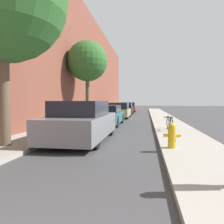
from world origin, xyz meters
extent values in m
plane|color=#3D3D3F|center=(0.00, 16.00, 0.00)|extent=(120.00, 120.00, 0.00)
cube|color=#9E998E|center=(-2.90, 16.00, 0.06)|extent=(2.00, 52.00, 0.12)
cube|color=#9E998E|center=(2.90, 16.00, 0.06)|extent=(2.00, 52.00, 0.12)
cube|color=brown|center=(-4.25, 16.00, 5.01)|extent=(0.70, 52.00, 10.03)
cylinder|color=black|center=(-1.78, 9.30, 0.33)|extent=(0.22, 0.66, 0.66)
cylinder|color=black|center=(-0.11, 9.30, 0.33)|extent=(0.22, 0.66, 0.66)
cylinder|color=black|center=(-1.78, 6.44, 0.33)|extent=(0.22, 0.66, 0.66)
cylinder|color=black|center=(-0.11, 6.44, 0.33)|extent=(0.22, 0.66, 0.66)
cube|color=slate|center=(-0.95, 7.87, 0.57)|extent=(1.90, 4.60, 0.79)
cube|color=black|center=(-0.95, 7.69, 1.24)|extent=(1.67, 2.39, 0.54)
cylinder|color=black|center=(-1.74, 14.76, 0.35)|extent=(0.22, 0.69, 0.69)
cylinder|color=black|center=(-0.23, 14.76, 0.35)|extent=(0.22, 0.69, 0.69)
cylinder|color=black|center=(-1.74, 12.05, 0.35)|extent=(0.22, 0.69, 0.69)
cylinder|color=black|center=(-0.23, 12.05, 0.35)|extent=(0.22, 0.69, 0.69)
cube|color=#1E6066|center=(-0.98, 13.41, 0.50)|extent=(1.71, 4.36, 0.61)
cube|color=black|center=(-0.98, 13.23, 1.03)|extent=(1.50, 2.27, 0.45)
cylinder|color=black|center=(-1.76, 20.59, 0.35)|extent=(0.22, 0.69, 0.69)
cylinder|color=black|center=(-0.15, 20.59, 0.35)|extent=(0.22, 0.69, 0.69)
cylinder|color=black|center=(-1.76, 17.97, 0.35)|extent=(0.22, 0.69, 0.69)
cylinder|color=black|center=(-0.15, 17.97, 0.35)|extent=(0.22, 0.69, 0.69)
cube|color=tan|center=(-0.95, 19.28, 0.49)|extent=(1.84, 4.22, 0.60)
cube|color=black|center=(-0.95, 19.11, 1.09)|extent=(1.62, 2.20, 0.59)
cylinder|color=black|center=(-1.65, 26.23, 0.31)|extent=(0.22, 0.61, 0.61)
cylinder|color=black|center=(-0.18, 26.23, 0.31)|extent=(0.22, 0.61, 0.61)
cylinder|color=black|center=(-1.65, 23.42, 0.31)|extent=(0.22, 0.61, 0.61)
cylinder|color=black|center=(-0.18, 23.42, 0.31)|extent=(0.22, 0.61, 0.61)
cube|color=black|center=(-0.92, 24.82, 0.55)|extent=(1.67, 4.52, 0.76)
cube|color=black|center=(-0.92, 24.64, 1.16)|extent=(1.47, 2.35, 0.45)
cylinder|color=black|center=(-1.77, 32.08, 0.35)|extent=(0.22, 0.70, 0.70)
cylinder|color=black|center=(-0.15, 32.08, 0.35)|extent=(0.22, 0.70, 0.70)
cylinder|color=black|center=(-1.77, 29.55, 0.35)|extent=(0.22, 0.70, 0.70)
cylinder|color=black|center=(-0.15, 29.55, 0.35)|extent=(0.22, 0.70, 0.70)
cube|color=maroon|center=(-0.96, 30.81, 0.52)|extent=(1.84, 4.08, 0.64)
cube|color=black|center=(-0.96, 30.65, 1.10)|extent=(1.62, 2.12, 0.53)
cylinder|color=brown|center=(-2.89, 6.02, 1.85)|extent=(0.33, 0.33, 3.46)
cylinder|color=brown|center=(-2.62, 14.62, 1.82)|extent=(0.26, 0.26, 3.41)
sphere|color=#2D6028|center=(-2.62, 14.62, 4.30)|extent=(2.80, 2.80, 2.80)
cylinder|color=gold|center=(2.22, 6.47, 0.42)|extent=(0.23, 0.23, 0.59)
sphere|color=gold|center=(2.22, 6.47, 0.75)|extent=(0.22, 0.22, 0.22)
cylinder|color=gold|center=(2.04, 6.47, 0.49)|extent=(0.15, 0.09, 0.09)
cylinder|color=gold|center=(2.39, 6.47, 0.49)|extent=(0.15, 0.09, 0.09)
torus|color=black|center=(2.54, 11.01, 0.45)|extent=(0.08, 0.66, 0.66)
torus|color=black|center=(2.61, 10.06, 0.45)|extent=(0.08, 0.66, 0.66)
cube|color=#235193|center=(2.57, 10.53, 0.60)|extent=(0.09, 0.80, 0.04)
cylinder|color=#235193|center=(2.58, 10.36, 0.69)|extent=(0.04, 0.04, 0.18)
cube|color=black|center=(2.55, 10.93, 0.71)|extent=(0.44, 0.07, 0.04)
camera|label=1|loc=(1.46, -0.05, 1.49)|focal=34.54mm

